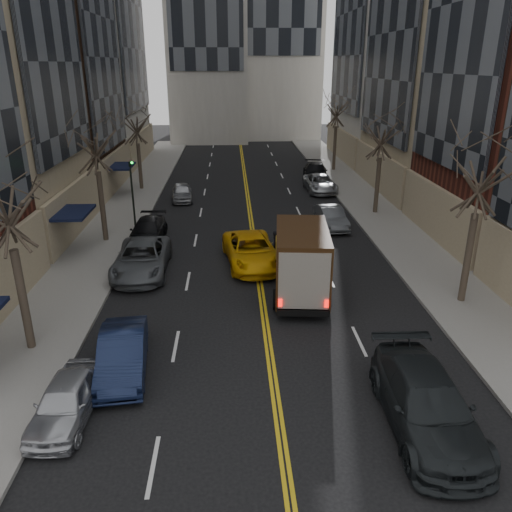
{
  "coord_description": "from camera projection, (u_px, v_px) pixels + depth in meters",
  "views": [
    {
      "loc": [
        -1.29,
        -8.42,
        9.97
      ],
      "look_at": [
        -0.28,
        11.55,
        2.2
      ],
      "focal_mm": 35.0,
      "sensor_mm": 36.0,
      "label": 1
    }
  ],
  "objects": [
    {
      "name": "tree_rt_near",
      "position": [
        484.0,
        157.0,
        19.83
      ],
      "size": [
        3.2,
        3.2,
        8.71
      ],
      "color": "#382D23",
      "rests_on": "sidewalk_right"
    },
    {
      "name": "tree_rt_mid",
      "position": [
        383.0,
        124.0,
        32.96
      ],
      "size": [
        3.2,
        3.2,
        8.32
      ],
      "color": "#382D23",
      "rests_on": "sidewalk_right"
    },
    {
      "name": "parked_rt_a",
      "position": [
        331.0,
        217.0,
        32.07
      ],
      "size": [
        1.74,
        4.2,
        1.35
      ],
      "primitive_type": "imported",
      "rotation": [
        0.0,
        0.0,
        0.08
      ],
      "color": "#44474B",
      "rests_on": "ground"
    },
    {
      "name": "tree_rt_far",
      "position": [
        337.0,
        100.0,
        46.72
      ],
      "size": [
        3.2,
        3.2,
        9.11
      ],
      "color": "#382D23",
      "rests_on": "sidewalk_right"
    },
    {
      "name": "observer_sedan",
      "position": [
        426.0,
        403.0,
        14.34
      ],
      "size": [
        2.4,
        5.68,
        1.64
      ],
      "rotation": [
        0.0,
        0.0,
        -0.02
      ],
      "color": "black",
      "rests_on": "ground"
    },
    {
      "name": "pedestrian",
      "position": [
        276.0,
        244.0,
        27.04
      ],
      "size": [
        0.49,
        0.63,
        1.53
      ],
      "primitive_type": "imported",
      "rotation": [
        0.0,
        0.0,
        1.82
      ],
      "color": "black",
      "rests_on": "ground"
    },
    {
      "name": "sidewalk_right",
      "position": [
        370.0,
        205.0,
        37.04
      ],
      "size": [
        4.0,
        66.0,
        0.15
      ],
      "primitive_type": "cube",
      "color": "slate",
      "rests_on": "ground"
    },
    {
      "name": "parked_rt_b",
      "position": [
        320.0,
        183.0,
        41.07
      ],
      "size": [
        2.4,
        5.01,
        1.38
      ],
      "primitive_type": "imported",
      "rotation": [
        0.0,
        0.0,
        0.02
      ],
      "color": "#A4A7AB",
      "rests_on": "ground"
    },
    {
      "name": "parked_lf_c",
      "position": [
        142.0,
        258.0,
        25.07
      ],
      "size": [
        2.69,
        5.64,
        1.55
      ],
      "primitive_type": "imported",
      "rotation": [
        0.0,
        0.0,
        0.02
      ],
      "color": "#51555A",
      "rests_on": "ground"
    },
    {
      "name": "parked_lf_d",
      "position": [
        148.0,
        231.0,
        29.51
      ],
      "size": [
        2.04,
        4.65,
        1.33
      ],
      "primitive_type": "imported",
      "rotation": [
        0.0,
        0.0,
        -0.04
      ],
      "color": "black",
      "rests_on": "ground"
    },
    {
      "name": "traffic_signal",
      "position": [
        132.0,
        187.0,
        30.62
      ],
      "size": [
        0.29,
        0.26,
        4.7
      ],
      "color": "black",
      "rests_on": "sidewalk_left"
    },
    {
      "name": "tree_lf_mid",
      "position": [
        93.0,
        128.0,
        27.32
      ],
      "size": [
        3.2,
        3.2,
        8.91
      ],
      "color": "#382D23",
      "rests_on": "sidewalk_left"
    },
    {
      "name": "parked_lf_b",
      "position": [
        123.0,
        354.0,
        16.98
      ],
      "size": [
        2.0,
        4.49,
        1.43
      ],
      "primitive_type": "imported",
      "rotation": [
        0.0,
        0.0,
        0.12
      ],
      "color": "#111936",
      "rests_on": "ground"
    },
    {
      "name": "ups_truck",
      "position": [
        301.0,
        260.0,
        22.48
      ],
      "size": [
        2.86,
        6.13,
        3.26
      ],
      "rotation": [
        0.0,
        0.0,
        -0.09
      ],
      "color": "black",
      "rests_on": "ground"
    },
    {
      "name": "tree_lf_near",
      "position": [
        2.0,
        185.0,
        16.28
      ],
      "size": [
        3.2,
        3.2,
        8.41
      ],
      "color": "#382D23",
      "rests_on": "sidewalk_left"
    },
    {
      "name": "tree_lf_far",
      "position": [
        136.0,
        116.0,
        39.63
      ],
      "size": [
        3.2,
        3.2,
        8.12
      ],
      "color": "#382D23",
      "rests_on": "sidewalk_left"
    },
    {
      "name": "parked_lf_a",
      "position": [
        66.0,
        400.0,
        14.74
      ],
      "size": [
        1.67,
        3.82,
        1.28
      ],
      "primitive_type": "imported",
      "rotation": [
        0.0,
        0.0,
        -0.04
      ],
      "color": "#B7BAC0",
      "rests_on": "ground"
    },
    {
      "name": "parked_rt_c",
      "position": [
        315.0,
        172.0,
        44.93
      ],
      "size": [
        2.76,
        5.46,
        1.52
      ],
      "primitive_type": "imported",
      "rotation": [
        0.0,
        0.0,
        -0.13
      ],
      "color": "black",
      "rests_on": "ground"
    },
    {
      "name": "parked_lf_e",
      "position": [
        182.0,
        192.0,
        38.43
      ],
      "size": [
        1.86,
        3.92,
        1.29
      ],
      "primitive_type": "imported",
      "rotation": [
        0.0,
        0.0,
        0.09
      ],
      "color": "#94969A",
      "rests_on": "ground"
    },
    {
      "name": "sidewalk_left",
      "position": [
        126.0,
        209.0,
        36.19
      ],
      "size": [
        4.0,
        66.0,
        0.15
      ],
      "primitive_type": "cube",
      "color": "slate",
      "rests_on": "ground"
    },
    {
      "name": "taxi",
      "position": [
        251.0,
        251.0,
        26.13
      ],
      "size": [
        3.24,
        5.8,
        1.53
      ],
      "primitive_type": "imported",
      "rotation": [
        0.0,
        0.0,
        0.13
      ],
      "color": "#ECAA09",
      "rests_on": "ground"
    }
  ]
}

